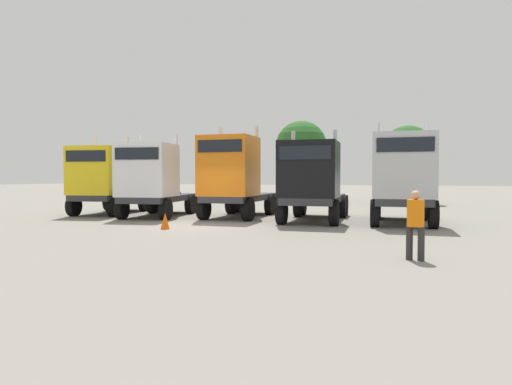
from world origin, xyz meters
The scene contains 11 objects.
ground centered at (0.00, 0.00, 0.00)m, with size 200.00×200.00×0.00m, color gray.
semi_truck_yellow centered at (-7.49, 3.30, 1.88)m, with size 3.59×6.46×4.17m.
semi_truck_white centered at (-4.10, 2.65, 1.88)m, with size 3.54×6.37×4.20m.
semi_truck_orange centered at (-0.14, 3.56, 2.03)m, with size 2.80×6.15×4.52m.
semi_truck_black centered at (3.87, 2.93, 1.83)m, with size 2.98×6.38×4.11m.
semi_truck_silver centered at (7.69, 3.17, 1.97)m, with size 2.92×5.96×4.36m.
visitor_in_hivis centered at (8.25, -5.20, 0.97)m, with size 0.50×0.50×1.69m.
traffic_cone_near centered at (-0.84, -1.56, 0.32)m, with size 0.36×0.36×0.63m, color #F2590C.
oak_far_left centered at (-7.38, 18.70, 3.55)m, with size 3.12×3.12×5.13m.
oak_far_centre centered at (-1.10, 20.61, 4.56)m, with size 4.35×4.35×6.75m.
oak_far_right centered at (7.46, 19.06, 3.92)m, with size 3.87×3.87×5.87m.
Camera 1 is at (8.34, -16.68, 2.00)m, focal length 31.80 mm.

